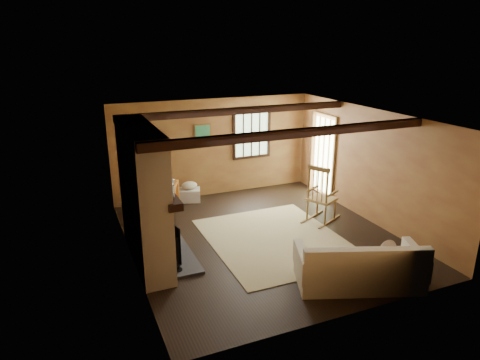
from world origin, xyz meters
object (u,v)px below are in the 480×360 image
sofa (360,269)px  armchair (158,199)px  rocking_chair (321,198)px  fireplace (145,201)px  laundry_basket (190,195)px

sofa → armchair: size_ratio=2.72×
rocking_chair → fireplace: bearing=66.2°
fireplace → armchair: bearing=72.7°
rocking_chair → laundry_basket: size_ratio=2.53×
fireplace → rocking_chair: (3.74, 0.25, -0.57)m
sofa → laundry_basket: 4.87m
rocking_chair → armchair: 3.57m
laundry_basket → armchair: (-0.87, -0.51, 0.21)m
fireplace → rocking_chair: 3.79m
rocking_chair → sofa: 2.56m
fireplace → laundry_basket: 3.07m
rocking_chair → sofa: bearing=133.3°
fireplace → armchair: fireplace is taller
sofa → rocking_chair: bearing=91.4°
fireplace → armchair: 2.21m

